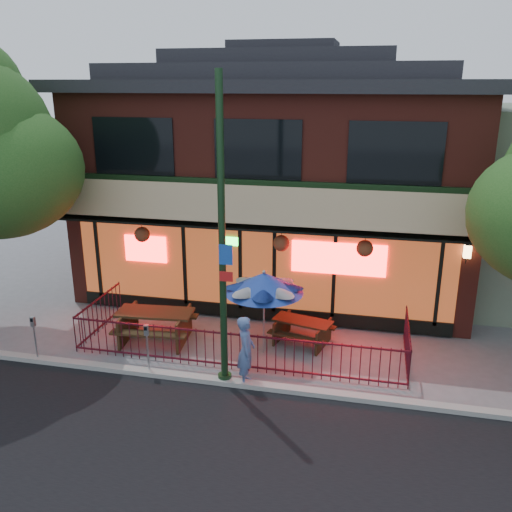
% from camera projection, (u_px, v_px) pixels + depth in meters
% --- Properties ---
extents(ground, '(80.00, 80.00, 0.00)m').
position_uv_depth(ground, '(229.00, 373.00, 13.14)').
color(ground, gray).
rests_on(ground, ground).
extents(curb, '(80.00, 0.25, 0.12)m').
position_uv_depth(curb, '(224.00, 381.00, 12.65)').
color(curb, '#999993').
rests_on(curb, ground).
extents(restaurant_building, '(12.96, 9.49, 8.05)m').
position_uv_depth(restaurant_building, '(282.00, 162.00, 18.48)').
color(restaurant_building, maroon).
rests_on(restaurant_building, ground).
extents(patio_fence, '(8.44, 2.62, 1.00)m').
position_uv_depth(patio_fence, '(234.00, 340.00, 13.41)').
color(patio_fence, '#470F1B').
rests_on(patio_fence, ground).
extents(street_light, '(0.43, 0.32, 7.00)m').
position_uv_depth(street_light, '(222.00, 255.00, 11.80)').
color(street_light, '#163319').
rests_on(street_light, ground).
extents(picnic_table_left, '(2.15, 1.72, 0.87)m').
position_uv_depth(picnic_table_left, '(155.00, 321.00, 14.62)').
color(picnic_table_left, '#3E2B16').
rests_on(picnic_table_left, ground).
extents(picnic_table_right, '(1.80, 1.54, 0.67)m').
position_uv_depth(picnic_table_right, '(302.00, 328.00, 14.54)').
color(picnic_table_right, '#392514').
rests_on(picnic_table_right, ground).
extents(patio_umbrella, '(1.99, 1.99, 2.28)m').
position_uv_depth(patio_umbrella, '(264.00, 283.00, 13.54)').
color(patio_umbrella, gray).
rests_on(patio_umbrella, ground).
extents(pedestrian, '(0.52, 0.68, 1.69)m').
position_uv_depth(pedestrian, '(246.00, 351.00, 12.45)').
color(pedestrian, '#4E669D').
rests_on(pedestrian, ground).
extents(parking_meter_near, '(0.13, 0.12, 1.27)m').
position_uv_depth(parking_meter_near, '(147.00, 341.00, 12.90)').
color(parking_meter_near, gray).
rests_on(parking_meter_near, ground).
extents(parking_meter_far, '(0.11, 0.10, 1.22)m').
position_uv_depth(parking_meter_far, '(34.00, 331.00, 13.45)').
color(parking_meter_far, '#969A9E').
rests_on(parking_meter_far, ground).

